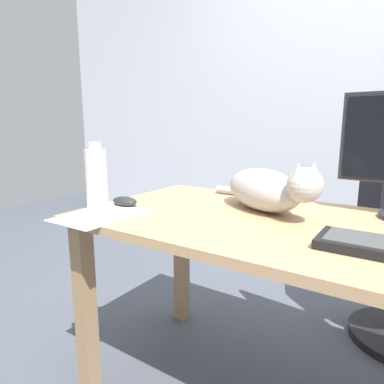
% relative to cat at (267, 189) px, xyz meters
% --- Properties ---
extents(desk, '(1.64, 0.73, 0.71)m').
position_rel_cat_xyz_m(desk, '(0.23, -0.10, -0.17)').
color(desk, tan).
rests_on(desk, ground_plane).
extents(cat, '(0.52, 0.37, 0.20)m').
position_rel_cat_xyz_m(cat, '(0.00, 0.00, 0.00)').
color(cat, '#B2ADA8').
rests_on(cat, desk).
extents(computer_mouse, '(0.11, 0.06, 0.04)m').
position_rel_cat_xyz_m(computer_mouse, '(-0.48, -0.23, -0.06)').
color(computer_mouse, '#232328').
rests_on(computer_mouse, desk).
extents(paper_sheet, '(0.21, 0.30, 0.00)m').
position_rel_cat_xyz_m(paper_sheet, '(-0.45, -0.38, -0.08)').
color(paper_sheet, white).
rests_on(paper_sheet, desk).
extents(spray_bottle, '(0.07, 0.07, 0.25)m').
position_rel_cat_xyz_m(spray_bottle, '(-0.44, -0.39, 0.04)').
color(spray_bottle, silver).
rests_on(spray_bottle, desk).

